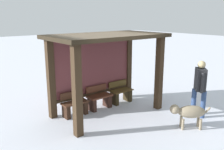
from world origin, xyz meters
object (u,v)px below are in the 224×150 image
bench_left_inside (75,106)px  dog (189,112)px  bench_right_inside (121,94)px  person_walking (200,85)px  bus_shelter (103,55)px  bench_center_inside (99,99)px

bench_left_inside → dog: (1.89, -2.60, 0.15)m
bench_left_inside → dog: bearing=-53.9°
bench_right_inside → person_walking: person_walking is taller
bus_shelter → bench_left_inside: bearing=165.2°
bench_right_inside → dog: bench_right_inside is taller
bench_left_inside → person_walking: bearing=-39.6°
bench_left_inside → bench_right_inside: size_ratio=1.00×
bench_left_inside → dog: 3.21m
bench_center_inside → person_walking: person_walking is taller
bench_right_inside → bench_left_inside: bearing=-180.0°
bus_shelter → dog: size_ratio=3.90×
bench_left_inside → bench_right_inside: (1.79, 0.00, 0.00)m
bench_left_inside → dog: bench_left_inside is taller
bench_center_inside → bench_right_inside: 0.89m
bus_shelter → bench_right_inside: size_ratio=4.26×
bench_center_inside → dog: (1.00, -2.59, 0.14)m
person_walking → dog: size_ratio=1.92×
bench_left_inside → bench_center_inside: 0.89m
bus_shelter → dog: (1.00, -2.36, -1.31)m
bench_left_inside → bench_right_inside: 1.79m
bench_left_inside → person_walking: 3.68m
bench_center_inside → dog: 2.78m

